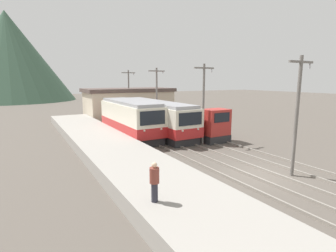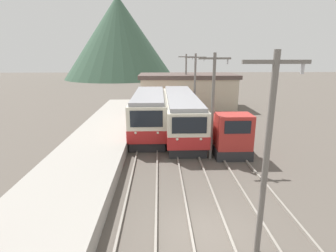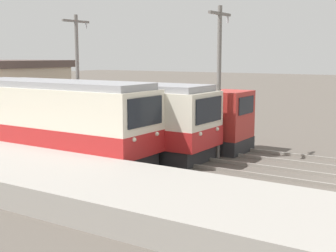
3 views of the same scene
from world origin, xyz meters
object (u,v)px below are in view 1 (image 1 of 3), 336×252
at_px(commuter_train_left, 130,120).
at_px(catenary_mast_distant, 129,93).
at_px(shunting_locomotive, 205,126).
at_px(commuter_train_center, 154,118).
at_px(catenary_mast_mid, 203,101).
at_px(person_on_platform, 154,181).
at_px(catenary_mast_near, 297,112).
at_px(catenary_mast_far, 157,96).

distance_m(commuter_train_left, catenary_mast_distant, 12.27).
relative_size(commuter_train_left, shunting_locomotive, 1.92).
distance_m(commuter_train_center, shunting_locomotive, 5.66).
relative_size(commuter_train_left, catenary_mast_mid, 1.49).
bearing_deg(shunting_locomotive, person_on_platform, -134.72).
relative_size(catenary_mast_near, person_on_platform, 4.29).
bearing_deg(shunting_locomotive, catenary_mast_distant, 95.42).
xyz_separation_m(commuter_train_left, shunting_locomotive, (5.80, -4.44, -0.46)).
xyz_separation_m(commuter_train_left, person_on_platform, (-5.02, -15.37, 0.07)).
distance_m(catenary_mast_mid, catenary_mast_distant, 17.38).
distance_m(commuter_train_left, catenary_mast_near, 15.53).
bearing_deg(commuter_train_left, shunting_locomotive, -37.43).
distance_m(catenary_mast_near, catenary_mast_distant, 26.07).
xyz_separation_m(catenary_mast_far, catenary_mast_distant, (0.00, 8.69, 0.00)).
xyz_separation_m(catenary_mast_mid, person_on_platform, (-9.33, -9.28, -2.03)).
bearing_deg(commuter_train_left, catenary_mast_near, -73.74).
height_order(commuter_train_center, catenary_mast_near, catenary_mast_near).
relative_size(commuter_train_center, catenary_mast_mid, 1.97).
bearing_deg(catenary_mast_far, commuter_train_left, -148.84).
bearing_deg(person_on_platform, commuter_train_center, 63.53).
xyz_separation_m(shunting_locomotive, catenary_mast_mid, (-1.49, -1.65, 2.55)).
relative_size(catenary_mast_near, catenary_mast_distant, 1.00).
xyz_separation_m(commuter_train_left, catenary_mast_near, (4.31, -14.77, 2.09)).
distance_m(catenary_mast_mid, person_on_platform, 13.32).
relative_size(catenary_mast_far, catenary_mast_distant, 1.00).
xyz_separation_m(catenary_mast_near, catenary_mast_far, (0.00, 17.38, 0.00)).
bearing_deg(catenary_mast_mid, catenary_mast_near, -90.00).
relative_size(shunting_locomotive, catenary_mast_near, 0.78).
distance_m(commuter_train_left, catenary_mast_mid, 7.74).
bearing_deg(catenary_mast_mid, commuter_train_left, 125.30).
xyz_separation_m(commuter_train_center, catenary_mast_near, (1.51, -15.11, 2.17)).
xyz_separation_m(catenary_mast_near, person_on_platform, (-9.33, -0.60, -2.03)).
bearing_deg(commuter_train_left, commuter_train_center, 6.93).
xyz_separation_m(catenary_mast_mid, catenary_mast_distant, (0.00, 17.38, 0.00)).
relative_size(shunting_locomotive, catenary_mast_far, 0.78).
bearing_deg(catenary_mast_mid, shunting_locomotive, 47.79).
bearing_deg(person_on_platform, catenary_mast_mid, 44.86).
bearing_deg(person_on_platform, catenary_mast_distant, 70.71).
distance_m(commuter_train_left, shunting_locomotive, 7.32).
bearing_deg(commuter_train_center, person_on_platform, -116.47).
bearing_deg(commuter_train_center, catenary_mast_far, 56.34).
distance_m(commuter_train_left, catenary_mast_far, 5.45).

